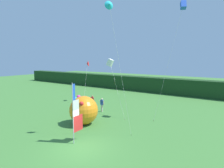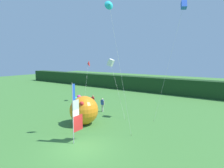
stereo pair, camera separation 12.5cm
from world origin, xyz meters
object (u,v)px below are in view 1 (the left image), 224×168
Objects in this scene: kite_cyan_delta_2 at (110,6)px; kite_white_box_3 at (110,63)px; person_far_left at (102,105)px; folding_chair at (90,106)px; banner_flag at (76,114)px; person_near_banner at (92,101)px; kite_blue_box_1 at (183,6)px; person_mid_field at (92,106)px; inflatable_balloon at (84,110)px; kite_red_delta_0 at (88,64)px.

kite_white_box_3 is at bearing 124.42° from kite_cyan_delta_2.
person_far_left is 1.85× the size of folding_chair.
banner_flag is at bearing -71.50° from kite_white_box_3.
person_near_banner is at bearing 116.97° from folding_chair.
folding_chair is at bearing -165.91° from kite_blue_box_1.
person_mid_field is 11.44m from kite_cyan_delta_2.
folding_chair is (-4.96, 7.41, -1.68)m from banner_flag.
person_far_left is (0.35, 1.49, -0.04)m from person_mid_field.
folding_chair is 0.08× the size of kite_blue_box_1.
banner_flag is at bearing -116.17° from kite_blue_box_1.
kite_cyan_delta_2 reaches higher than folding_chair.
banner_flag is at bearing -125.89° from kite_cyan_delta_2.
inflatable_balloon is at bearing -75.39° from person_far_left.
kite_blue_box_1 is (4.85, 9.87, 9.16)m from banner_flag.
kite_blue_box_1 is at bearing 14.09° from folding_chair.
person_far_left is at bearing 76.93° from person_mid_field.
person_mid_field is (-3.78, 6.25, -1.28)m from banner_flag.
kite_white_box_3 reaches higher than banner_flag.
kite_cyan_delta_2 is at bearing -41.56° from person_near_banner.
folding_chair is at bearing -45.67° from kite_red_delta_0.
person_mid_field is at bearing 117.13° from inflatable_balloon.
kite_white_box_3 reaches higher than person_near_banner.
person_near_banner is 2.73m from person_mid_field.
person_far_left is at bearing 131.92° from kite_cyan_delta_2.
kite_cyan_delta_2 reaches higher than kite_red_delta_0.
kite_red_delta_0 reaches higher than person_far_left.
banner_flag is 7.42m from person_mid_field.
kite_cyan_delta_2 is at bearing -48.08° from person_far_left.
kite_red_delta_0 is at bearing 139.08° from person_near_banner.
banner_flag is 14.31m from kite_red_delta_0.
kite_white_box_3 reaches higher than person_mid_field.
person_far_left is 1.60m from folding_chair.
kite_red_delta_0 is at bearing 134.33° from folding_chair.
person_mid_field is at bearing -52.04° from person_near_banner.
person_mid_field is at bearing -44.65° from folding_chair.
person_near_banner reaches higher than folding_chair.
kite_white_box_3 is (2.55, 0.31, 4.90)m from person_near_banner.
folding_chair is (-2.67, 4.08, -0.87)m from inflatable_balloon.
kite_cyan_delta_2 is (5.35, -4.08, 9.26)m from person_mid_field.
person_mid_field is at bearing 121.18° from banner_flag.
kite_cyan_delta_2 reaches higher than inflatable_balloon.
kite_white_box_3 is (0.52, 0.97, 4.91)m from person_far_left.
folding_chair is 0.15× the size of kite_red_delta_0.
inflatable_balloon reaches higher than person_near_banner.
kite_red_delta_0 is (-8.49, 11.03, 3.31)m from banner_flag.
folding_chair is at bearing 141.23° from kite_cyan_delta_2.
kite_blue_box_1 reaches higher than person_far_left.
kite_red_delta_0 is (-5.06, 3.29, 4.63)m from person_far_left.
banner_flag is at bearing -56.22° from folding_chair.
kite_white_box_3 reaches higher than folding_chair.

